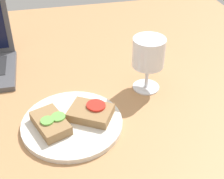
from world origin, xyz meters
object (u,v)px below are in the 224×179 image
at_px(sandwich_with_tomato, 92,112).
at_px(sandwich_with_cucumber, 51,123).
at_px(plate, 72,123).
at_px(wine_glass, 149,55).

relative_size(sandwich_with_tomato, sandwich_with_cucumber, 1.05).
bearing_deg(sandwich_with_cucumber, plate, 9.84).
bearing_deg(wine_glass, sandwich_with_cucumber, -156.44).
distance_m(plate, sandwich_with_cucumber, 0.05).
xyz_separation_m(plate, wine_glass, (0.22, 0.11, 0.10)).
bearing_deg(sandwich_with_tomato, sandwich_with_cucumber, -169.95).
distance_m(sandwich_with_tomato, sandwich_with_cucumber, 0.10).
relative_size(plate, wine_glass, 1.59).
relative_size(plate, sandwich_with_tomato, 1.95).
bearing_deg(plate, wine_glass, 26.34).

